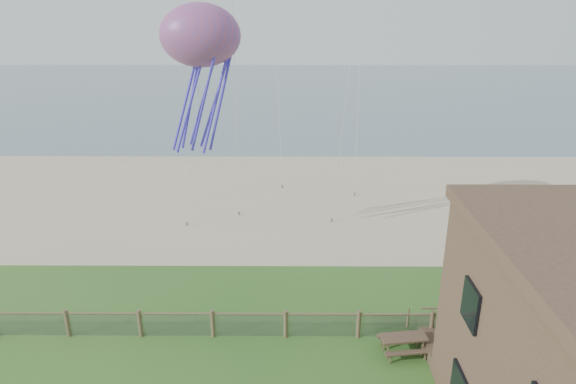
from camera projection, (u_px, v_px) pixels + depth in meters
name	position (u px, v px, depth m)	size (l,w,h in m)	color
sand_beach	(288.00, 197.00, 36.27)	(72.00, 20.00, 0.02)	tan
ocean	(290.00, 92.00, 77.45)	(160.00, 68.00, 0.02)	slate
chainlink_fence	(286.00, 325.00, 21.10)	(36.20, 0.20, 1.25)	#4D3E2B
picnic_table	(403.00, 345.00, 20.20)	(1.80, 1.36, 0.76)	brown
octopus_kite	(203.00, 77.00, 25.59)	(3.76, 2.66, 7.75)	#FF4E28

